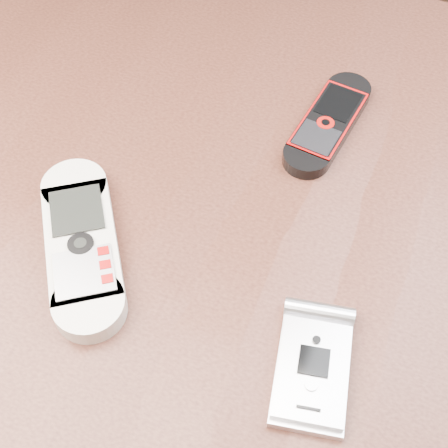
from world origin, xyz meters
TOP-DOWN VIEW (x-y plane):
  - table at (0.00, 0.00)m, footprint 1.20×0.80m
  - nokia_white at (-0.10, -0.06)m, footprint 0.15×0.18m
  - nokia_black_red at (0.06, 0.15)m, footprint 0.07×0.15m
  - motorola_razr at (0.11, -0.10)m, footprint 0.07×0.11m

SIDE VIEW (x-z plane):
  - table at x=0.00m, z-range 0.27..1.02m
  - nokia_black_red at x=0.06m, z-range 0.75..0.76m
  - motorola_razr at x=0.11m, z-range 0.75..0.77m
  - nokia_white at x=-0.10m, z-range 0.75..0.77m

